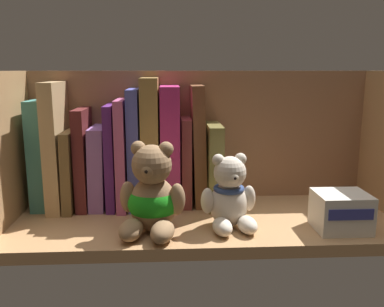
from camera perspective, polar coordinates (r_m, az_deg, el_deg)
shelf_board at (r=74.35cm, az=1.79°, el=-9.73°), size 66.77×24.94×2.00cm
shelf_back_panel at (r=83.47cm, az=1.06°, el=1.87°), size 69.17×1.20×27.82cm
shelf_side_panel_left at (r=75.77cm, az=-24.85°, el=-0.23°), size 1.60×27.34×27.82cm
book_0 at (r=83.31cm, az=-20.04°, el=-0.01°), size 3.03×10.75×20.54cm
book_1 at (r=82.13cm, az=-18.00°, el=1.15°), size 2.63×14.95×23.88cm
book_2 at (r=82.41cm, az=-16.11°, el=-1.85°), size 1.99×14.84×15.05cm
book_3 at (r=81.51cm, az=-14.65°, el=-0.49°), size 2.06×12.79×18.98cm
book_4 at (r=81.38cm, az=-12.67°, el=-1.66°), size 3.15×12.28×15.56cm
book_5 at (r=80.54cm, az=-10.95°, el=-0.20°), size 1.64×13.06×19.68cm
book_6 at (r=80.19cm, az=-9.52°, el=0.16°), size 1.76×14.33×20.69cm
book_7 at (r=79.79cm, az=-7.90°, el=0.84°), size 2.15×12.94×22.55cm
book_8 at (r=79.41cm, az=-5.75°, el=1.59°), size 3.20×13.67×24.59cm
book_9 at (r=79.47cm, az=-3.06°, el=1.08°), size 3.53×13.37×23.08cm
book_10 at (r=80.15cm, az=-0.86°, el=-1.03°), size 1.88×9.87×16.98cm
book_11 at (r=79.66cm, az=0.88°, el=1.16°), size 3.00×9.79×23.22cm
book_12 at (r=80.65cm, az=2.89°, el=-1.36°), size 2.71×14.51×15.92cm
teddy_bear_larger at (r=66.70cm, az=-5.57°, el=-6.06°), size 11.18×11.92×14.93cm
teddy_bear_smaller at (r=68.63cm, az=5.30°, el=-6.00°), size 9.28×9.60×12.54cm
small_product_box at (r=72.37cm, az=20.05°, el=-7.59°), size 8.48×7.51×6.25cm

